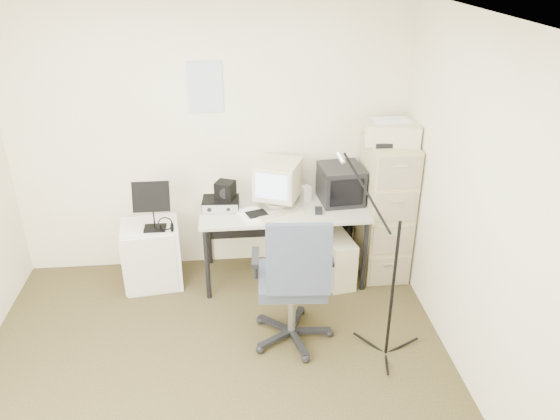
{
  "coord_description": "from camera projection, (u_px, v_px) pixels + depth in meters",
  "views": [
    {
      "loc": [
        0.18,
        -2.94,
        2.89
      ],
      "look_at": [
        0.55,
        0.95,
        0.95
      ],
      "focal_mm": 35.0,
      "sensor_mm": 36.0,
      "label": 1
    }
  ],
  "objects": [
    {
      "name": "printer",
      "position": [
        392.0,
        132.0,
        4.73
      ],
      "size": [
        0.52,
        0.41,
        0.18
      ],
      "primitive_type": "cube",
      "rotation": [
        0.0,
        0.0,
        -0.2
      ],
      "color": "#BAB392",
      "rests_on": "filing_cabinet"
    },
    {
      "name": "crt_monitor",
      "position": [
        278.0,
        183.0,
        4.89
      ],
      "size": [
        0.48,
        0.49,
        0.4
      ],
      "primitive_type": "cube",
      "rotation": [
        0.0,
        0.0,
        -0.38
      ],
      "color": "#BAB392",
      "rests_on": "desk"
    },
    {
      "name": "wall_right",
      "position": [
        488.0,
        226.0,
        3.49
      ],
      "size": [
        0.02,
        3.6,
        2.5
      ],
      "primitive_type": "cube",
      "color": "#F4ECCE",
      "rests_on": "ground"
    },
    {
      "name": "floor",
      "position": [
        216.0,
        392.0,
        3.89
      ],
      "size": [
        3.6,
        3.6,
        0.01
      ],
      "primitive_type": "cube",
      "color": "#2D2413",
      "rests_on": "ground"
    },
    {
      "name": "ceiling",
      "position": [
        190.0,
        25.0,
        2.78
      ],
      "size": [
        3.6,
        3.6,
        0.01
      ],
      "primitive_type": "cube",
      "color": "white",
      "rests_on": "ground"
    },
    {
      "name": "side_cart",
      "position": [
        152.0,
        255.0,
        4.98
      ],
      "size": [
        0.54,
        0.46,
        0.62
      ],
      "primitive_type": "cube",
      "rotation": [
        0.0,
        0.0,
        0.12
      ],
      "color": "silver",
      "rests_on": "floor"
    },
    {
      "name": "desk_speaker",
      "position": [
        306.0,
        193.0,
        5.0
      ],
      "size": [
        0.1,
        0.1,
        0.14
      ],
      "primitive_type": "cube",
      "rotation": [
        0.0,
        0.0,
        0.39
      ],
      "color": "beige",
      "rests_on": "desk"
    },
    {
      "name": "wall_back",
      "position": [
        211.0,
        141.0,
        4.94
      ],
      "size": [
        3.6,
        0.02,
        2.5
      ],
      "primitive_type": "cube",
      "color": "#F4ECCE",
      "rests_on": "ground"
    },
    {
      "name": "papers",
      "position": [
        252.0,
        215.0,
        4.74
      ],
      "size": [
        0.29,
        0.34,
        0.02
      ],
      "primitive_type": "cube",
      "rotation": [
        0.0,
        0.0,
        0.33
      ],
      "color": "white",
      "rests_on": "desk"
    },
    {
      "name": "filing_cabinet",
      "position": [
        385.0,
        209.0,
        5.06
      ],
      "size": [
        0.4,
        0.6,
        1.3
      ],
      "primitive_type": "cube",
      "color": "tan",
      "rests_on": "floor"
    },
    {
      "name": "keyboard",
      "position": [
        279.0,
        215.0,
        4.74
      ],
      "size": [
        0.43,
        0.3,
        0.02
      ],
      "primitive_type": "cube",
      "rotation": [
        0.0,
        0.0,
        0.42
      ],
      "color": "#BAB392",
      "rests_on": "desk"
    },
    {
      "name": "mouse",
      "position": [
        319.0,
        211.0,
        4.81
      ],
      "size": [
        0.08,
        0.12,
        0.03
      ],
      "primitive_type": "cube",
      "rotation": [
        0.0,
        0.0,
        -0.11
      ],
      "color": "black",
      "rests_on": "desk"
    },
    {
      "name": "wall_calendar",
      "position": [
        205.0,
        87.0,
        4.7
      ],
      "size": [
        0.3,
        0.02,
        0.44
      ],
      "primitive_type": "cube",
      "color": "white",
      "rests_on": "wall_back"
    },
    {
      "name": "music_stand",
      "position": [
        152.0,
        205.0,
        4.67
      ],
      "size": [
        0.33,
        0.2,
        0.46
      ],
      "primitive_type": "cube",
      "rotation": [
        0.0,
        0.0,
        -0.09
      ],
      "color": "black",
      "rests_on": "side_cart"
    },
    {
      "name": "headphones",
      "position": [
        166.0,
        226.0,
        4.72
      ],
      "size": [
        0.15,
        0.15,
        0.03
      ],
      "primitive_type": "torus",
      "rotation": [
        0.0,
        0.0,
        -0.05
      ],
      "color": "black",
      "rests_on": "side_cart"
    },
    {
      "name": "crt_tv",
      "position": [
        341.0,
        184.0,
        4.96
      ],
      "size": [
        0.4,
        0.42,
        0.34
      ],
      "primitive_type": "cube",
      "rotation": [
        0.0,
        0.0,
        0.08
      ],
      "color": "black",
      "rests_on": "desk"
    },
    {
      "name": "radio_speaker",
      "position": [
        225.0,
        190.0,
        4.83
      ],
      "size": [
        0.2,
        0.2,
        0.16
      ],
      "primitive_type": "cube",
      "rotation": [
        0.0,
        0.0,
        -0.41
      ],
      "color": "black",
      "rests_on": "radio_receiver"
    },
    {
      "name": "desk",
      "position": [
        283.0,
        242.0,
        5.08
      ],
      "size": [
        1.5,
        0.7,
        0.73
      ],
      "primitive_type": "cube",
      "color": "#B8B99F",
      "rests_on": "floor"
    },
    {
      "name": "office_chair",
      "position": [
        292.0,
        278.0,
        4.17
      ],
      "size": [
        0.71,
        0.71,
        1.15
      ],
      "primitive_type": "cube",
      "rotation": [
        0.0,
        0.0,
        -0.07
      ],
      "color": "#3F465A",
      "rests_on": "floor"
    },
    {
      "name": "radio_receiver",
      "position": [
        221.0,
        204.0,
        4.87
      ],
      "size": [
        0.34,
        0.25,
        0.09
      ],
      "primitive_type": "cube",
      "rotation": [
        0.0,
        0.0,
        -0.06
      ],
      "color": "black",
      "rests_on": "desk"
    },
    {
      "name": "pc_tower",
      "position": [
        337.0,
        258.0,
        5.07
      ],
      "size": [
        0.3,
        0.52,
        0.46
      ],
      "primitive_type": "cube",
      "rotation": [
        0.0,
        0.0,
        0.17
      ],
      "color": "#BAB392",
      "rests_on": "floor"
    },
    {
      "name": "mic_stand",
      "position": [
        395.0,
        271.0,
        3.92
      ],
      "size": [
        0.03,
        0.03,
        1.52
      ],
      "primitive_type": "cylinder",
      "rotation": [
        0.0,
        0.0,
        1.92
      ],
      "color": "black",
      "rests_on": "floor"
    }
  ]
}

